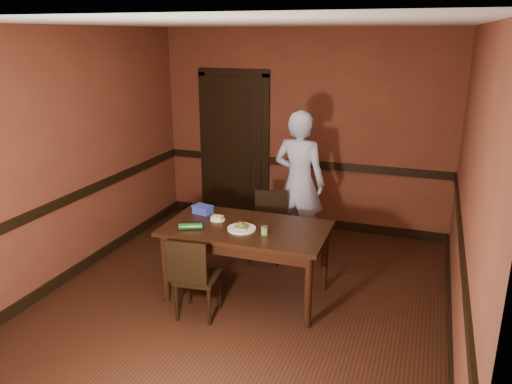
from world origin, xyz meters
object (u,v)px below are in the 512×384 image
Objects in this scene: person at (299,182)px; sauce_jar at (265,230)px; sandwich_plate at (242,228)px; dining_table at (247,261)px; chair_far at (264,228)px; cheese_saucer at (217,218)px; chair_near at (198,276)px; food_tub at (203,209)px.

person is 21.41× the size of sauce_jar.
sauce_jar is at bearing -9.23° from sandwich_plate.
dining_table is 1.96× the size of chair_far.
chair_far is at bearing 62.74° from person.
dining_table is 0.93× the size of person.
cheese_saucer is (-0.35, 0.07, 0.40)m from dining_table.
chair_near is 1.94m from person.
chair_near is 3.54× the size of food_tub.
food_tub is at bearing 159.85° from dining_table.
chair_near is at bearing 81.05° from person.
person is 1.36m from cheese_saucer.
sandwich_plate is at bearing 170.77° from sauce_jar.
person is 11.42× the size of cheese_saucer.
cheese_saucer is 0.67× the size of food_tub.
chair_far is 10.10× the size of sauce_jar.
cheese_saucer is (-0.58, 0.20, -0.02)m from sauce_jar.
dining_table is 0.87m from chair_far.
cheese_saucer reaches higher than dining_table.
sandwich_plate is (0.09, -0.95, 0.37)m from chair_far.
sandwich_plate reaches higher than chair_far.
chair_near is (-0.20, -1.37, -0.01)m from chair_far.
chair_near reaches higher than cheese_saucer.
chair_far reaches higher than chair_near.
chair_near reaches higher than dining_table.
food_tub is at bearing 149.67° from cheese_saucer.
sauce_jar is (0.25, -0.04, 0.02)m from sandwich_plate.
food_tub is at bearing -75.72° from chair_near.
cheese_saucer is at bearing 154.30° from sandwich_plate.
chair_far is 0.47× the size of person.
chair_far is 0.71m from person.
cheese_saucer is (-0.24, -0.79, 0.37)m from chair_far.
person is (0.50, 1.82, 0.47)m from chair_near.
cheese_saucer is at bearing 168.23° from dining_table.
chair_near is 0.86m from food_tub.
sauce_jar reaches higher than chair_near.
person is at bearing 44.52° from chair_far.
chair_far is 0.90m from cheese_saucer.
sauce_jar is (0.24, -0.13, 0.42)m from dining_table.
dining_table is at bearing 150.73° from sauce_jar.
sandwich_plate is 0.37m from cheese_saucer.
person is 6.26× the size of sandwich_plate.
person reaches higher than cheese_saucer.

